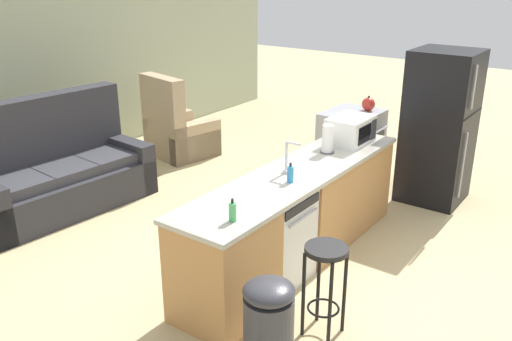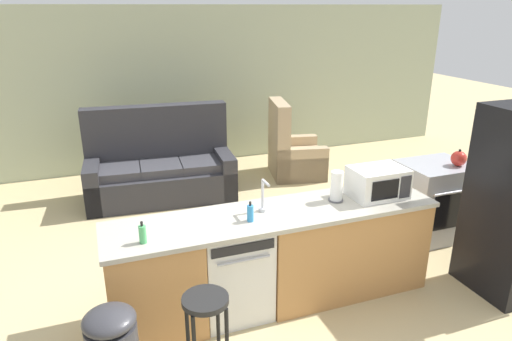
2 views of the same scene
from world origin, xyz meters
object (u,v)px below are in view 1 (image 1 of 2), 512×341
refrigerator (439,127)px  microwave (351,130)px  kettle (368,104)px  bar_stool (325,272)px  trash_bin (269,329)px  paper_towel_roll (328,139)px  dishwasher (273,235)px  couch (57,174)px  soap_bottle (290,174)px  dish_soap_bottle (233,212)px  armchair (176,133)px  stove_range (351,145)px

refrigerator → microwave: 1.31m
kettle → bar_stool: size_ratio=0.28×
trash_bin → paper_towel_roll: bearing=19.4°
kettle → trash_bin: kettle is taller
dishwasher → refrigerator: refrigerator is taller
microwave → paper_towel_roll: 0.41m
kettle → bar_stool: (-3.20, -1.18, -0.45)m
couch → soap_bottle: bearing=-84.1°
soap_bottle → bar_stool: (-0.56, -0.67, -0.44)m
microwave → dish_soap_bottle: microwave is taller
couch → armchair: couch is taller
stove_range → soap_bottle: bearing=-165.6°
microwave → kettle: (1.35, 0.42, -0.05)m
paper_towel_roll → kettle: 1.80m
refrigerator → kettle: bearing=80.2°
bar_stool → couch: couch is taller
dish_soap_bottle → trash_bin: dish_soap_bottle is taller
bar_stool → dish_soap_bottle: bearing=117.5°
refrigerator → kettle: 0.99m
stove_range → trash_bin: size_ratio=1.22×
paper_towel_roll → bar_stool: size_ratio=0.38×
dishwasher → armchair: 3.57m
kettle → soap_bottle: bearing=-169.1°
kettle → couch: bearing=140.1°
soap_bottle → trash_bin: 1.45m
trash_bin → couch: couch is taller
dishwasher → couch: (-0.17, 2.89, -0.03)m
stove_range → dish_soap_bottle: size_ratio=5.11×
trash_bin → dishwasher: bearing=33.1°
refrigerator → soap_bottle: bearing=169.3°
dish_soap_bottle → kettle: kettle is taller
stove_range → dish_soap_bottle: dish_soap_bottle is taller
dishwasher → microwave: 1.55m
stove_range → couch: 3.63m
dishwasher → couch: size_ratio=0.41×
dishwasher → kettle: kettle is taller
dishwasher → trash_bin: bearing=-146.9°
dishwasher → refrigerator: (2.60, -0.55, 0.46)m
dish_soap_bottle → armchair: 4.18m
kettle → bar_stool: 3.44m
bar_stool → refrigerator: bearing=3.9°
soap_bottle → dish_soap_bottle: 0.88m
trash_bin → refrigerator: bearing=2.1°
bar_stool → armchair: armchair is taller
couch → armchair: bearing=3.5°
soap_bottle → kettle: (2.63, 0.51, 0.01)m
kettle → bar_stool: bearing=-159.7°
dishwasher → stove_range: stove_range is taller
stove_range → trash_bin: stove_range is taller
microwave → armchair: 3.13m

